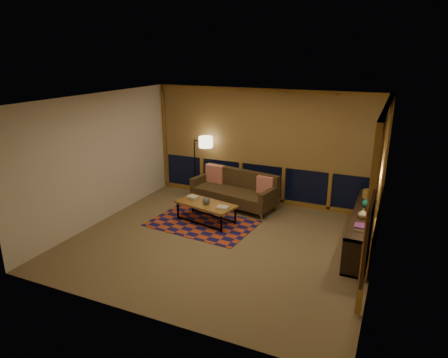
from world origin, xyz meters
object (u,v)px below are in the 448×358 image
at_px(floor_lamp, 195,165).
at_px(bookshelf, 363,228).
at_px(sofa, 234,190).
at_px(coffee_table, 206,213).

distance_m(floor_lamp, bookshelf, 4.37).
relative_size(sofa, coffee_table, 1.55).
bearing_deg(coffee_table, floor_lamp, 137.49).
height_order(floor_lamp, bookshelf, floor_lamp).
bearing_deg(coffee_table, sofa, 92.25).
xyz_separation_m(sofa, coffee_table, (-0.19, -1.08, -0.19)).
bearing_deg(floor_lamp, coffee_table, -44.46).
xyz_separation_m(coffee_table, bookshelf, (3.15, 0.28, 0.12)).
height_order(coffee_table, bookshelf, bookshelf).
bearing_deg(sofa, floor_lamp, 173.91).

